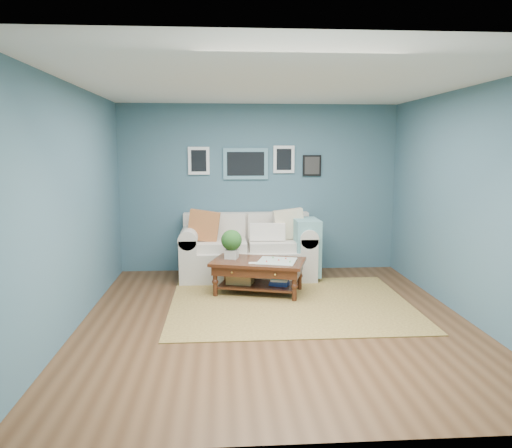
{
  "coord_description": "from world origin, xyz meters",
  "views": [
    {
      "loc": [
        -0.62,
        -5.6,
        1.99
      ],
      "look_at": [
        -0.15,
        1.0,
        0.99
      ],
      "focal_mm": 35.0,
      "sensor_mm": 36.0,
      "label": 1
    }
  ],
  "objects": [
    {
      "name": "loveseat",
      "position": [
        -0.13,
        2.03,
        0.44
      ],
      "size": [
        2.11,
        0.96,
        1.09
      ],
      "color": "beige",
      "rests_on": "ground"
    },
    {
      "name": "room_shell",
      "position": [
        -0.0,
        0.06,
        1.36
      ],
      "size": [
        5.0,
        5.02,
        2.7
      ],
      "color": "brown",
      "rests_on": "ground"
    },
    {
      "name": "coffee_table",
      "position": [
        -0.18,
        1.12,
        0.39
      ],
      "size": [
        1.4,
        1.04,
        0.87
      ],
      "rotation": [
        0.0,
        0.0,
        -0.28
      ],
      "color": "black",
      "rests_on": "ground"
    },
    {
      "name": "area_rug",
      "position": [
        0.26,
        0.57,
        0.01
      ],
      "size": [
        3.07,
        2.46,
        0.01
      ],
      "primitive_type": "cube",
      "color": "brown",
      "rests_on": "ground"
    }
  ]
}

